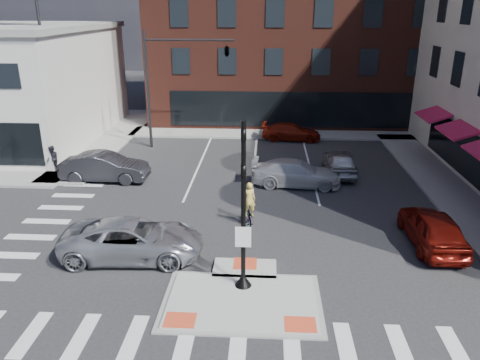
# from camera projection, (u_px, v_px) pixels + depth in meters

# --- Properties ---
(ground) EXTENTS (120.00, 120.00, 0.00)m
(ground) POSITION_uv_depth(u_px,v_px,m) (243.00, 294.00, 16.36)
(ground) COLOR #28282B
(ground) RESTS_ON ground
(refuge_island) EXTENTS (5.40, 4.65, 0.13)m
(refuge_island) POSITION_uv_depth(u_px,v_px,m) (242.00, 297.00, 16.10)
(refuge_island) COLOR gray
(refuge_island) RESTS_ON ground
(sidewalk_nw) EXTENTS (23.50, 20.50, 0.15)m
(sidewalk_nw) POSITION_uv_depth(u_px,v_px,m) (7.00, 155.00, 31.55)
(sidewalk_nw) COLOR gray
(sidewalk_nw) RESTS_ON ground
(sidewalk_e) EXTENTS (3.00, 24.00, 0.15)m
(sidewalk_e) POSITION_uv_depth(u_px,v_px,m) (453.00, 193.00, 25.12)
(sidewalk_e) COLOR gray
(sidewalk_e) RESTS_ON ground
(sidewalk_n) EXTENTS (26.00, 3.00, 0.15)m
(sidewalk_n) POSITION_uv_depth(u_px,v_px,m) (295.00, 134.00, 36.77)
(sidewalk_n) COLOR gray
(sidewalk_n) RESTS_ON ground
(building_n) EXTENTS (24.40, 18.40, 15.50)m
(building_n) POSITION_uv_depth(u_px,v_px,m) (293.00, 26.00, 43.43)
(building_n) COLOR #522219
(building_n) RESTS_ON ground
(building_far_left) EXTENTS (10.00, 12.00, 10.00)m
(building_far_left) POSITION_uv_depth(u_px,v_px,m) (233.00, 42.00, 63.51)
(building_far_left) COLOR slate
(building_far_left) RESTS_ON ground
(building_far_right) EXTENTS (12.00, 12.00, 12.00)m
(building_far_right) POSITION_uv_depth(u_px,v_px,m) (328.00, 34.00, 64.34)
(building_far_right) COLOR brown
(building_far_right) RESTS_ON ground
(signal_pole) EXTENTS (0.60, 0.60, 5.98)m
(signal_pole) POSITION_uv_depth(u_px,v_px,m) (243.00, 229.00, 15.91)
(signal_pole) COLOR black
(signal_pole) RESTS_ON refuge_island
(mast_arm_signal) EXTENTS (6.10, 2.24, 8.00)m
(mast_arm_signal) POSITION_uv_depth(u_px,v_px,m) (205.00, 59.00, 31.24)
(mast_arm_signal) COLOR black
(mast_arm_signal) RESTS_ON ground
(silver_suv) EXTENTS (5.72, 2.87, 1.55)m
(silver_suv) POSITION_uv_depth(u_px,v_px,m) (133.00, 239.00, 18.58)
(silver_suv) COLOR #B7B9BF
(silver_suv) RESTS_ON ground
(red_sedan) EXTENTS (1.94, 4.65, 1.57)m
(red_sedan) POSITION_uv_depth(u_px,v_px,m) (432.00, 228.00, 19.51)
(red_sedan) COLOR maroon
(red_sedan) RESTS_ON ground
(white_pickup) EXTENTS (5.09, 2.31, 1.45)m
(white_pickup) POSITION_uv_depth(u_px,v_px,m) (296.00, 173.00, 26.14)
(white_pickup) COLOR silver
(white_pickup) RESTS_ON ground
(bg_car_dark) EXTENTS (4.98, 1.81, 1.63)m
(bg_car_dark) POSITION_uv_depth(u_px,v_px,m) (105.00, 167.00, 26.83)
(bg_car_dark) COLOR #2B2A30
(bg_car_dark) RESTS_ON ground
(bg_car_silver) EXTENTS (1.86, 4.46, 1.51)m
(bg_car_silver) POSITION_uv_depth(u_px,v_px,m) (340.00, 161.00, 28.04)
(bg_car_silver) COLOR #ACAFB4
(bg_car_silver) RESTS_ON ground
(bg_car_red) EXTENTS (4.51, 2.11, 1.27)m
(bg_car_red) POSITION_uv_depth(u_px,v_px,m) (291.00, 132.00, 35.12)
(bg_car_red) COLOR maroon
(bg_car_red) RESTS_ON ground
(cyclist) EXTENTS (0.76, 1.69, 2.10)m
(cyclist) POSITION_uv_depth(u_px,v_px,m) (249.00, 211.00, 21.35)
(cyclist) COLOR #3F3F44
(cyclist) RESTS_ON ground
(pedestrian_a) EXTENTS (0.97, 0.93, 1.57)m
(pedestrian_a) POSITION_uv_depth(u_px,v_px,m) (53.00, 159.00, 27.92)
(pedestrian_a) COLOR black
(pedestrian_a) RESTS_ON sidewalk_nw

